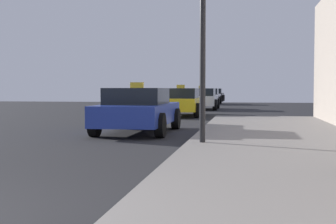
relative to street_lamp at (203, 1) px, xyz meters
The scene contains 6 objects.
street_lamp is the anchor object (origin of this frame).
car_blue 4.66m from the street_lamp, 122.14° to the left, with size 1.96×4.18×1.43m.
car_yellow 12.25m from the street_lamp, 99.89° to the left, with size 1.92×4.31×1.43m.
car_white 19.00m from the street_lamp, 95.32° to the left, with size 1.94×4.17×1.43m.
car_silver 28.81m from the street_lamp, 94.27° to the left, with size 1.96×4.42×1.27m.
car_black 37.29m from the street_lamp, 93.58° to the left, with size 2.05×4.48×1.27m.
Camera 1 is at (3.22, -3.45, 1.25)m, focal length 50.70 mm.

